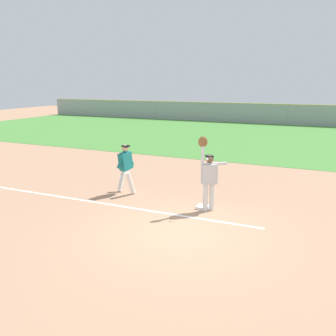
{
  "coord_description": "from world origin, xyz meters",
  "views": [
    {
      "loc": [
        3.19,
        -7.87,
        3.78
      ],
      "look_at": [
        -1.38,
        2.42,
        1.05
      ],
      "focal_mm": 37.7,
      "sensor_mm": 36.0,
      "label": 1
    }
  ],
  "objects_px": {
    "fielder": "(209,175)",
    "parked_car_white": "(283,115)",
    "baseball": "(207,159)",
    "first_base": "(203,207)",
    "runner": "(126,165)",
    "parked_car_green": "(232,113)"
  },
  "relations": [
    {
      "from": "fielder",
      "to": "parked_car_white",
      "type": "height_order",
      "value": "fielder"
    },
    {
      "from": "baseball",
      "to": "parked_car_white",
      "type": "height_order",
      "value": "baseball"
    },
    {
      "from": "first_base",
      "to": "fielder",
      "type": "xyz_separation_m",
      "value": [
        0.18,
        -0.13,
        1.08
      ]
    },
    {
      "from": "first_base",
      "to": "parked_car_white",
      "type": "bearing_deg",
      "value": 91.47
    },
    {
      "from": "fielder",
      "to": "runner",
      "type": "distance_m",
      "value": 3.21
    },
    {
      "from": "fielder",
      "to": "parked_car_white",
      "type": "distance_m",
      "value": 27.2
    },
    {
      "from": "parked_car_white",
      "to": "first_base",
      "type": "bearing_deg",
      "value": -82.77
    },
    {
      "from": "fielder",
      "to": "parked_car_green",
      "type": "distance_m",
      "value": 27.77
    },
    {
      "from": "fielder",
      "to": "baseball",
      "type": "xyz_separation_m",
      "value": [
        0.03,
        -0.26,
        0.54
      ]
    },
    {
      "from": "baseball",
      "to": "parked_car_white",
      "type": "bearing_deg",
      "value": 91.89
    },
    {
      "from": "first_base",
      "to": "baseball",
      "type": "height_order",
      "value": "baseball"
    },
    {
      "from": "fielder",
      "to": "runner",
      "type": "xyz_separation_m",
      "value": [
        -3.16,
        0.52,
        -0.12
      ]
    },
    {
      "from": "parked_car_white",
      "to": "fielder",
      "type": "bearing_deg",
      "value": -82.39
    },
    {
      "from": "runner",
      "to": "parked_car_green",
      "type": "distance_m",
      "value": 26.74
    },
    {
      "from": "runner",
      "to": "first_base",
      "type": "bearing_deg",
      "value": 4.65
    },
    {
      "from": "first_base",
      "to": "runner",
      "type": "xyz_separation_m",
      "value": [
        -2.98,
        0.39,
        0.96
      ]
    },
    {
      "from": "baseball",
      "to": "runner",
      "type": "bearing_deg",
      "value": 166.14
    },
    {
      "from": "fielder",
      "to": "runner",
      "type": "bearing_deg",
      "value": 44.94
    },
    {
      "from": "fielder",
      "to": "parked_car_green",
      "type": "xyz_separation_m",
      "value": [
        -6.01,
        27.11,
        -0.45
      ]
    },
    {
      "from": "first_base",
      "to": "parked_car_green",
      "type": "relative_size",
      "value": 0.08
    },
    {
      "from": "fielder",
      "to": "parked_car_white",
      "type": "bearing_deg",
      "value": -33.81
    },
    {
      "from": "first_base",
      "to": "fielder",
      "type": "height_order",
      "value": "fielder"
    }
  ]
}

